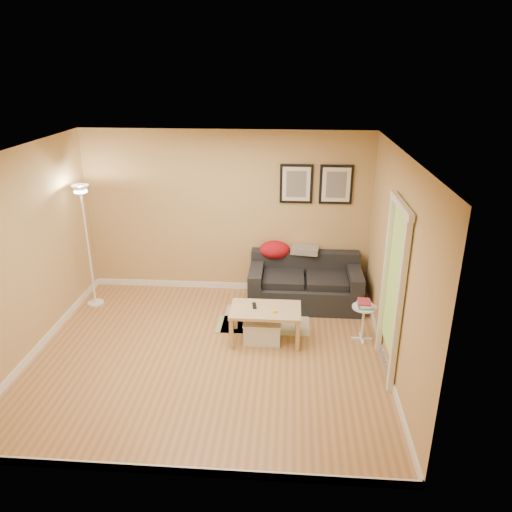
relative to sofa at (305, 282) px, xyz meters
name	(u,v)px	position (x,y,z in m)	size (l,w,h in m)	color
floor	(209,354)	(-1.26, -1.53, -0.38)	(4.50, 4.50, 0.00)	#B37B4C
ceiling	(200,152)	(-1.26, -1.53, 2.23)	(4.50, 4.50, 0.00)	white
wall_back	(227,213)	(-1.26, 0.47, 0.92)	(4.50, 4.50, 0.00)	tan
wall_front	(163,354)	(-1.26, -3.53, 0.92)	(4.50, 4.50, 0.00)	tan
wall_left	(24,256)	(-3.51, -1.53, 0.92)	(4.00, 4.00, 0.00)	tan
wall_right	(396,267)	(0.99, -1.53, 0.92)	(4.00, 4.00, 0.00)	tan
baseboard_back	(228,285)	(-1.26, 0.46, -0.33)	(4.50, 0.02, 0.10)	white
baseboard_front	(173,470)	(-1.26, -3.52, -0.33)	(4.50, 0.02, 0.10)	white
baseboard_left	(41,344)	(-3.50, -1.53, -0.33)	(0.02, 4.00, 0.10)	white
baseboard_right	(385,358)	(0.98, -1.53, -0.33)	(0.02, 4.00, 0.10)	white
sofa	(305,282)	(0.00, 0.00, 0.00)	(1.70, 0.90, 0.75)	black
red_throw	(275,250)	(-0.48, 0.31, 0.40)	(0.48, 0.36, 0.28)	#B21021
plaid_throw	(305,250)	(-0.01, 0.31, 0.41)	(0.42, 0.26, 0.10)	tan
framed_print_left	(296,184)	(-0.18, 0.45, 1.43)	(0.50, 0.04, 0.60)	black
framed_print_right	(336,184)	(0.42, 0.45, 1.43)	(0.50, 0.04, 0.60)	black
area_rug	(266,320)	(-0.56, -0.58, -0.37)	(1.25, 0.85, 0.01)	beige
green_runner	(241,325)	(-0.91, -0.76, -0.37)	(0.70, 0.50, 0.01)	#668C4C
coffee_table	(265,324)	(-0.55, -1.11, -0.14)	(0.94, 0.57, 0.47)	tan
remote_control	(254,306)	(-0.70, -1.05, 0.10)	(0.05, 0.16, 0.02)	black
tape_roll	(275,311)	(-0.42, -1.20, 0.11)	(0.07, 0.07, 0.03)	yellow
storage_bin	(262,330)	(-0.58, -1.14, -0.22)	(0.50, 0.37, 0.31)	white
side_table	(363,323)	(0.76, -1.01, -0.13)	(0.33, 0.33, 0.50)	white
book_stack	(365,304)	(0.77, -0.99, 0.16)	(0.18, 0.24, 0.08)	teal
floor_lamp	(89,250)	(-3.26, -0.25, 0.52)	(0.25, 0.25, 1.90)	white
doorway	(391,294)	(0.94, -1.68, 0.65)	(0.12, 1.01, 2.13)	white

